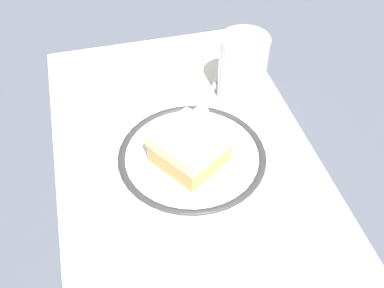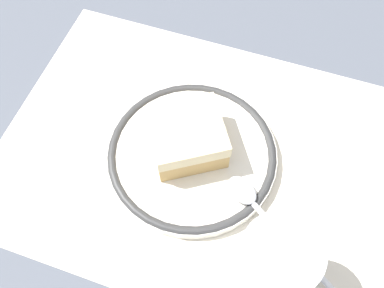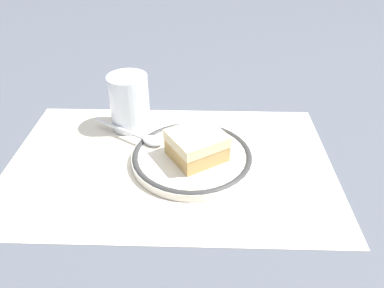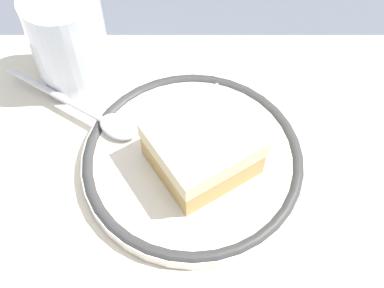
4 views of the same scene
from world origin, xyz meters
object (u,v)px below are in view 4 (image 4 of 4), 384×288
at_px(spoon, 98,117).
at_px(cup, 69,46).
at_px(plate, 192,160).
at_px(cake_slice, 201,150).

height_order(spoon, cup, cup).
bearing_deg(plate, cup, 137.66).
distance_m(cake_slice, spoon, 0.10).
bearing_deg(cake_slice, cup, 137.53).
height_order(cake_slice, spoon, cake_slice).
distance_m(cake_slice, cup, 0.16).
bearing_deg(spoon, cake_slice, -27.27).
bearing_deg(cup, spoon, -65.14).
xyz_separation_m(plate, cup, (-0.11, 0.10, 0.03)).
bearing_deg(plate, spoon, 154.67).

